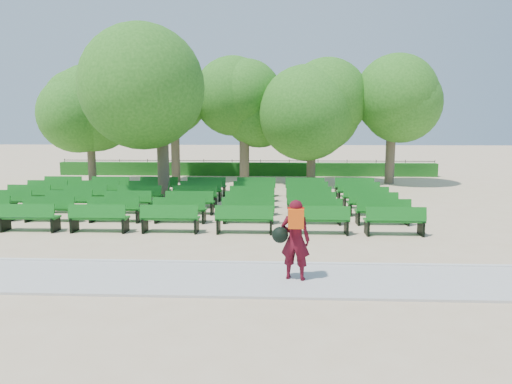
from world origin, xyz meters
TOP-DOWN VIEW (x-y plane):
  - ground at (0.00, 0.00)m, footprint 120.00×120.00m
  - paving at (0.00, -7.40)m, footprint 30.00×2.20m
  - curb at (0.00, -6.25)m, footprint 30.00×0.12m
  - hedge at (0.00, 14.00)m, footprint 26.00×0.70m
  - fence at (0.00, 14.40)m, footprint 26.00×0.10m
  - tree_line at (0.00, 10.00)m, footprint 21.80×6.80m
  - bench_array at (-1.34, 1.09)m, footprint 1.91×0.64m
  - tree_among at (-3.10, 3.30)m, footprint 5.17×5.17m
  - person at (2.50, -7.40)m, footprint 0.90×0.59m

SIDE VIEW (x-z plane):
  - ground at x=0.00m, z-range 0.00..0.00m
  - fence at x=0.00m, z-range -0.51..0.51m
  - tree_line at x=0.00m, z-range -3.52..3.52m
  - paving at x=0.00m, z-range 0.00..0.06m
  - curb at x=0.00m, z-range 0.00..0.10m
  - bench_array at x=-1.34m, z-range -0.50..0.70m
  - hedge at x=0.00m, z-range 0.00..0.90m
  - person at x=2.50m, z-range 0.09..1.93m
  - tree_among at x=-3.10m, z-range 1.24..8.41m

